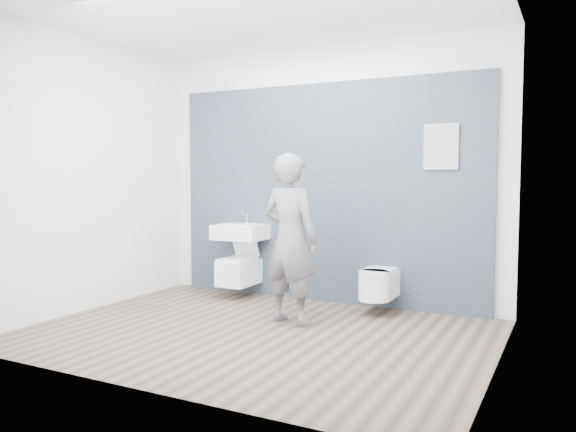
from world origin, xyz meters
The scene contains 8 objects.
ground centered at (0.00, 0.00, 0.00)m, with size 4.00×4.00×0.00m, color brown.
room_shell centered at (0.00, 0.00, 1.74)m, with size 4.00×4.00×4.00m.
tile_wall centered at (0.00, 1.47, 0.00)m, with size 3.60×0.06×2.40m, color black.
washbasin centered at (-0.94, 1.23, 0.75)m, with size 0.57×0.43×0.43m.
toilet_square centered at (-0.94, 1.20, 0.31)m, with size 0.34×0.49×0.65m.
toilet_rounded centered at (0.72, 1.17, 0.30)m, with size 0.32×0.54×0.30m.
info_placard centered at (1.28, 1.43, 0.00)m, with size 0.34×0.03×0.45m, color white.
visitor centered at (0.11, 0.43, 0.80)m, with size 0.58×0.38×1.60m, color slate.
Camera 1 is at (2.48, -4.21, 1.38)m, focal length 35.00 mm.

